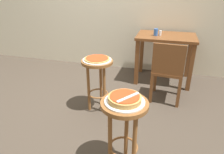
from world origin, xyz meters
TOP-DOWN VIEW (x-y plane):
  - ground_plane at (0.00, 0.00)m, footprint 6.00×6.00m
  - stool_foreground at (0.77, -0.75)m, footprint 0.38×0.38m
  - serving_plate_foreground at (0.77, -0.75)m, footprint 0.32×0.32m
  - pizza_foreground at (0.77, -0.75)m, footprint 0.26×0.26m
  - stool_middle at (0.24, 0.09)m, footprint 0.38×0.38m
  - serving_plate_middle at (0.24, 0.09)m, footprint 0.35×0.35m
  - pizza_middle at (0.24, 0.09)m, footprint 0.30×0.30m
  - dining_table at (1.00, 1.22)m, footprint 0.91×0.64m
  - cup_near_edge at (0.84, 1.15)m, footprint 0.06×0.06m
  - condiment_shaker at (0.91, 1.18)m, footprint 0.04×0.04m
  - wooden_chair at (1.08, 0.53)m, footprint 0.43×0.43m
  - pizza_server_knife at (0.80, -0.77)m, footprint 0.15×0.19m

SIDE VIEW (x-z plane):
  - ground_plane at x=0.00m, z-range 0.00..0.00m
  - wooden_chair at x=1.08m, z-range 0.04..0.89m
  - stool_foreground at x=0.77m, z-range 0.16..0.84m
  - stool_middle at x=0.24m, z-range 0.16..0.84m
  - dining_table at x=1.00m, z-range 0.25..1.02m
  - serving_plate_foreground at x=0.77m, z-range 0.68..0.69m
  - serving_plate_middle at x=0.24m, z-range 0.68..0.69m
  - pizza_middle at x=0.24m, z-range 0.69..0.71m
  - pizza_foreground at x=0.77m, z-range 0.69..0.74m
  - pizza_server_knife at x=0.80m, z-range 0.74..0.74m
  - condiment_shaker at x=0.91m, z-range 0.77..0.85m
  - cup_near_edge at x=0.84m, z-range 0.77..0.88m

